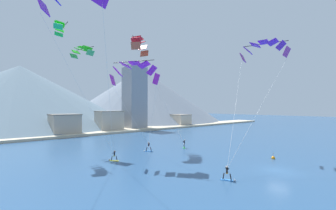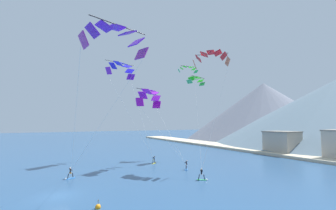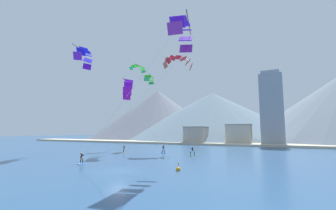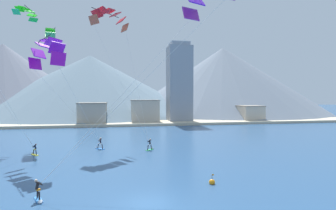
{
  "view_description": "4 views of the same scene",
  "coord_description": "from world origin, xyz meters",
  "px_view_note": "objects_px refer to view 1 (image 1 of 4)",
  "views": [
    {
      "loc": [
        -30.2,
        -12.6,
        8.33
      ],
      "look_at": [
        -3.21,
        18.14,
        8.69
      ],
      "focal_mm": 24.0,
      "sensor_mm": 36.0,
      "label": 1
    },
    {
      "loc": [
        30.13,
        -1.79,
        8.65
      ],
      "look_at": [
        3.02,
        13.21,
        11.09
      ],
      "focal_mm": 24.0,
      "sensor_mm": 36.0,
      "label": 2
    },
    {
      "loc": [
        17.21,
        -21.94,
        4.72
      ],
      "look_at": [
        1.15,
        11.01,
        8.96
      ],
      "focal_mm": 24.0,
      "sensor_mm": 36.0,
      "label": 3
    },
    {
      "loc": [
        -2.03,
        -19.36,
        8.08
      ],
      "look_at": [
        3.86,
        12.83,
        6.97
      ],
      "focal_mm": 28.0,
      "sensor_mm": 36.0,
      "label": 4
    }
  ],
  "objects_px": {
    "parafoil_kite_near_lead": "(264,48)",
    "race_marker_buoy": "(273,158)",
    "kitesurfer_mid_center": "(148,148)",
    "parafoil_kite_distant_low_drift": "(60,27)",
    "kitesurfer_far_left": "(184,145)",
    "parafoil_kite_mid_center": "(135,71)",
    "parafoil_kite_far_left": "(140,45)",
    "kitesurfer_near_trail": "(113,158)",
    "parafoil_kite_distant_high_outer": "(82,51)",
    "kitesurfer_near_lead": "(229,176)"
  },
  "relations": [
    {
      "from": "parafoil_kite_near_lead",
      "to": "parafoil_kite_mid_center",
      "type": "distance_m",
      "value": 21.59
    },
    {
      "from": "parafoil_kite_near_lead",
      "to": "race_marker_buoy",
      "type": "distance_m",
      "value": 17.96
    },
    {
      "from": "race_marker_buoy",
      "to": "kitesurfer_mid_center",
      "type": "bearing_deg",
      "value": 122.06
    },
    {
      "from": "parafoil_kite_far_left",
      "to": "kitesurfer_near_trail",
      "type": "bearing_deg",
      "value": -143.19
    },
    {
      "from": "kitesurfer_near_trail",
      "to": "race_marker_buoy",
      "type": "relative_size",
      "value": 1.62
    },
    {
      "from": "kitesurfer_mid_center",
      "to": "parafoil_kite_distant_low_drift",
      "type": "bearing_deg",
      "value": 144.55
    },
    {
      "from": "kitesurfer_near_lead",
      "to": "parafoil_kite_far_left",
      "type": "xyz_separation_m",
      "value": [
        4.52,
        24.64,
        20.93
      ]
    },
    {
      "from": "kitesurfer_near_trail",
      "to": "parafoil_kite_distant_high_outer",
      "type": "bearing_deg",
      "value": 92.68
    },
    {
      "from": "kitesurfer_near_lead",
      "to": "parafoil_kite_distant_low_drift",
      "type": "xyz_separation_m",
      "value": [
        -9.99,
        28.95,
        22.36
      ]
    },
    {
      "from": "kitesurfer_far_left",
      "to": "parafoil_kite_near_lead",
      "type": "height_order",
      "value": "parafoil_kite_near_lead"
    },
    {
      "from": "kitesurfer_far_left",
      "to": "parafoil_kite_distant_low_drift",
      "type": "distance_m",
      "value": 32.45
    },
    {
      "from": "kitesurfer_near_trail",
      "to": "parafoil_kite_near_lead",
      "type": "bearing_deg",
      "value": -35.71
    },
    {
      "from": "race_marker_buoy",
      "to": "kitesurfer_near_lead",
      "type": "bearing_deg",
      "value": -174.56
    },
    {
      "from": "kitesurfer_mid_center",
      "to": "race_marker_buoy",
      "type": "xyz_separation_m",
      "value": [
        11.47,
        -18.31,
        -0.39
      ]
    },
    {
      "from": "kitesurfer_far_left",
      "to": "parafoil_kite_mid_center",
      "type": "xyz_separation_m",
      "value": [
        -13.65,
        -2.71,
        13.4
      ]
    },
    {
      "from": "kitesurfer_mid_center",
      "to": "parafoil_kite_distant_high_outer",
      "type": "xyz_separation_m",
      "value": [
        -9.02,
        9.02,
        18.65
      ]
    },
    {
      "from": "parafoil_kite_far_left",
      "to": "parafoil_kite_near_lead",
      "type": "bearing_deg",
      "value": -65.52
    },
    {
      "from": "kitesurfer_near_trail",
      "to": "kitesurfer_mid_center",
      "type": "height_order",
      "value": "kitesurfer_mid_center"
    },
    {
      "from": "parafoil_kite_near_lead",
      "to": "parafoil_kite_distant_low_drift",
      "type": "distance_m",
      "value": 36.07
    },
    {
      "from": "parafoil_kite_distant_low_drift",
      "to": "parafoil_kite_mid_center",
      "type": "bearing_deg",
      "value": -63.55
    },
    {
      "from": "parafoil_kite_near_lead",
      "to": "parafoil_kite_distant_high_outer",
      "type": "relative_size",
      "value": 3.08
    },
    {
      "from": "kitesurfer_near_trail",
      "to": "kitesurfer_far_left",
      "type": "bearing_deg",
      "value": 1.6
    },
    {
      "from": "parafoil_kite_mid_center",
      "to": "parafoil_kite_distant_low_drift",
      "type": "relative_size",
      "value": 2.56
    },
    {
      "from": "kitesurfer_near_trail",
      "to": "parafoil_kite_distant_high_outer",
      "type": "relative_size",
      "value": 0.28
    },
    {
      "from": "parafoil_kite_distant_high_outer",
      "to": "race_marker_buoy",
      "type": "xyz_separation_m",
      "value": [
        20.49,
        -27.34,
        -19.04
      ]
    },
    {
      "from": "parafoil_kite_distant_high_outer",
      "to": "race_marker_buoy",
      "type": "relative_size",
      "value": 5.73
    },
    {
      "from": "kitesurfer_near_trail",
      "to": "parafoil_kite_mid_center",
      "type": "relative_size",
      "value": 0.12
    },
    {
      "from": "parafoil_kite_mid_center",
      "to": "kitesurfer_near_lead",
      "type": "bearing_deg",
      "value": -78.64
    },
    {
      "from": "parafoil_kite_near_lead",
      "to": "parafoil_kite_distant_low_drift",
      "type": "bearing_deg",
      "value": 133.11
    },
    {
      "from": "kitesurfer_mid_center",
      "to": "kitesurfer_far_left",
      "type": "distance_m",
      "value": 7.92
    },
    {
      "from": "kitesurfer_near_trail",
      "to": "kitesurfer_far_left",
      "type": "xyz_separation_m",
      "value": [
        16.13,
        0.45,
        0.1
      ]
    },
    {
      "from": "parafoil_kite_mid_center",
      "to": "race_marker_buoy",
      "type": "xyz_separation_m",
      "value": [
        17.48,
        -13.52,
        -13.79
      ]
    },
    {
      "from": "parafoil_kite_far_left",
      "to": "race_marker_buoy",
      "type": "bearing_deg",
      "value": -66.81
    },
    {
      "from": "kitesurfer_near_lead",
      "to": "parafoil_kite_distant_low_drift",
      "type": "relative_size",
      "value": 0.32
    },
    {
      "from": "kitesurfer_near_lead",
      "to": "kitesurfer_near_trail",
      "type": "xyz_separation_m",
      "value": [
        -5.47,
        17.16,
        -0.07
      ]
    },
    {
      "from": "kitesurfer_far_left",
      "to": "parafoil_kite_far_left",
      "type": "xyz_separation_m",
      "value": [
        -6.14,
        7.02,
        20.9
      ]
    },
    {
      "from": "kitesurfer_far_left",
      "to": "parafoil_kite_distant_high_outer",
      "type": "relative_size",
      "value": 0.31
    },
    {
      "from": "kitesurfer_far_left",
      "to": "parafoil_kite_mid_center",
      "type": "relative_size",
      "value": 0.13
    },
    {
      "from": "parafoil_kite_near_lead",
      "to": "parafoil_kite_far_left",
      "type": "bearing_deg",
      "value": 114.48
    },
    {
      "from": "parafoil_kite_mid_center",
      "to": "parafoil_kite_distant_high_outer",
      "type": "distance_m",
      "value": 15.09
    },
    {
      "from": "parafoil_kite_distant_low_drift",
      "to": "kitesurfer_far_left",
      "type": "bearing_deg",
      "value": -28.77
    },
    {
      "from": "kitesurfer_near_lead",
      "to": "parafoil_kite_distant_low_drift",
      "type": "bearing_deg",
      "value": 109.03
    },
    {
      "from": "parafoil_kite_distant_low_drift",
      "to": "kitesurfer_mid_center",
      "type": "bearing_deg",
      "value": -35.45
    },
    {
      "from": "kitesurfer_near_trail",
      "to": "parafoil_kite_distant_low_drift",
      "type": "bearing_deg",
      "value": 110.98
    },
    {
      "from": "parafoil_kite_far_left",
      "to": "race_marker_buoy",
      "type": "height_order",
      "value": "parafoil_kite_far_left"
    },
    {
      "from": "parafoil_kite_mid_center",
      "to": "race_marker_buoy",
      "type": "height_order",
      "value": "parafoil_kite_mid_center"
    },
    {
      "from": "kitesurfer_mid_center",
      "to": "parafoil_kite_distant_low_drift",
      "type": "xyz_separation_m",
      "value": [
        -13.0,
        9.26,
        22.32
      ]
    },
    {
      "from": "kitesurfer_near_trail",
      "to": "parafoil_kite_distant_low_drift",
      "type": "relative_size",
      "value": 0.3
    },
    {
      "from": "kitesurfer_mid_center",
      "to": "race_marker_buoy",
      "type": "bearing_deg",
      "value": -57.94
    },
    {
      "from": "parafoil_kite_distant_high_outer",
      "to": "parafoil_kite_far_left",
      "type": "bearing_deg",
      "value": -21.17
    }
  ]
}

